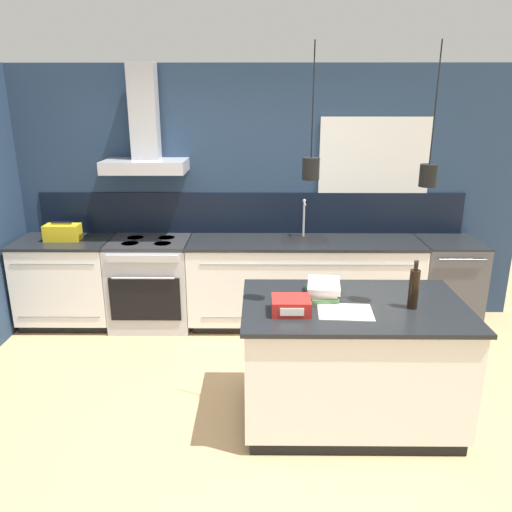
% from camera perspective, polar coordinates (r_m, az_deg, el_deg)
% --- Properties ---
extents(ground_plane, '(16.00, 16.00, 0.00)m').
position_cam_1_polar(ground_plane, '(3.86, -0.99, -18.45)').
color(ground_plane, tan).
rests_on(ground_plane, ground).
extents(wall_back, '(5.60, 2.09, 2.60)m').
position_cam_1_polar(wall_back, '(5.21, -1.24, 7.44)').
color(wall_back, navy).
rests_on(wall_back, ground_plane).
extents(counter_run_left, '(0.95, 0.64, 0.91)m').
position_cam_1_polar(counter_run_left, '(5.51, -20.71, -2.78)').
color(counter_run_left, black).
rests_on(counter_run_left, ground_plane).
extents(counter_run_sink, '(2.35, 0.64, 1.30)m').
position_cam_1_polar(counter_run_sink, '(5.16, 5.44, -3.03)').
color(counter_run_sink, black).
rests_on(counter_run_sink, ground_plane).
extents(oven_range, '(0.80, 0.66, 0.91)m').
position_cam_1_polar(oven_range, '(5.26, -11.87, -3.02)').
color(oven_range, '#B5B5BA').
rests_on(oven_range, ground_plane).
extents(dishwasher, '(0.59, 0.65, 0.91)m').
position_cam_1_polar(dishwasher, '(5.49, 20.88, -2.96)').
color(dishwasher, '#4C4C51').
rests_on(dishwasher, ground_plane).
extents(kitchen_island, '(1.55, 0.96, 0.91)m').
position_cam_1_polar(kitchen_island, '(3.74, 10.75, -11.73)').
color(kitchen_island, black).
rests_on(kitchen_island, ground_plane).
extents(bottle_on_island, '(0.07, 0.07, 0.34)m').
position_cam_1_polar(bottle_on_island, '(3.52, 17.60, -3.53)').
color(bottle_on_island, black).
rests_on(bottle_on_island, kitchen_island).
extents(book_stack, '(0.26, 0.35, 0.11)m').
position_cam_1_polar(book_stack, '(3.61, 7.62, -3.78)').
color(book_stack, '#4C7F4C').
rests_on(book_stack, kitchen_island).
extents(red_supply_box, '(0.26, 0.22, 0.10)m').
position_cam_1_polar(red_supply_box, '(3.32, 4.02, -5.65)').
color(red_supply_box, red).
rests_on(red_supply_box, kitchen_island).
extents(paper_pile, '(0.38, 0.30, 0.01)m').
position_cam_1_polar(paper_pile, '(3.39, 10.16, -6.30)').
color(paper_pile, silver).
rests_on(paper_pile, kitchen_island).
extents(yellow_toolbox, '(0.34, 0.18, 0.19)m').
position_cam_1_polar(yellow_toolbox, '(5.36, -21.23, 2.54)').
color(yellow_toolbox, gold).
rests_on(yellow_toolbox, counter_run_left).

